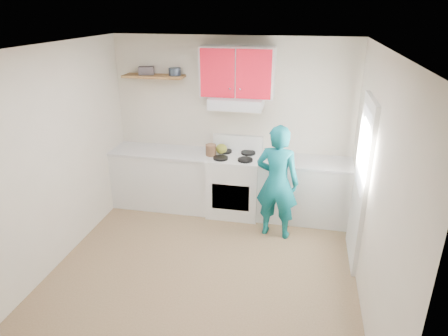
% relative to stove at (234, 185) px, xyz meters
% --- Properties ---
extents(floor, '(3.80, 3.80, 0.00)m').
position_rel_stove_xyz_m(floor, '(-0.10, -1.57, -0.46)').
color(floor, brown).
rests_on(floor, ground).
extents(ceiling, '(3.60, 3.80, 0.04)m').
position_rel_stove_xyz_m(ceiling, '(-0.10, -1.57, 2.14)').
color(ceiling, white).
rests_on(ceiling, floor).
extents(back_wall, '(3.60, 0.04, 2.60)m').
position_rel_stove_xyz_m(back_wall, '(-0.10, 0.32, 0.84)').
color(back_wall, beige).
rests_on(back_wall, floor).
extents(front_wall, '(3.60, 0.04, 2.60)m').
position_rel_stove_xyz_m(front_wall, '(-0.10, -3.47, 0.84)').
color(front_wall, beige).
rests_on(front_wall, floor).
extents(left_wall, '(0.04, 3.80, 2.60)m').
position_rel_stove_xyz_m(left_wall, '(-1.90, -1.57, 0.84)').
color(left_wall, beige).
rests_on(left_wall, floor).
extents(right_wall, '(0.04, 3.80, 2.60)m').
position_rel_stove_xyz_m(right_wall, '(1.70, -1.57, 0.84)').
color(right_wall, beige).
rests_on(right_wall, floor).
extents(door, '(0.05, 0.85, 2.05)m').
position_rel_stove_xyz_m(door, '(1.68, -0.88, 0.56)').
color(door, white).
rests_on(door, floor).
extents(door_glass, '(0.01, 0.55, 0.95)m').
position_rel_stove_xyz_m(door_glass, '(1.65, -0.88, 0.99)').
color(door_glass, white).
rests_on(door_glass, door).
extents(counter_left, '(1.52, 0.60, 0.90)m').
position_rel_stove_xyz_m(counter_left, '(-1.14, 0.02, -0.01)').
color(counter_left, silver).
rests_on(counter_left, floor).
extents(counter_right, '(1.32, 0.60, 0.90)m').
position_rel_stove_xyz_m(counter_right, '(1.04, 0.02, -0.01)').
color(counter_right, silver).
rests_on(counter_right, floor).
extents(stove, '(0.76, 0.65, 0.92)m').
position_rel_stove_xyz_m(stove, '(0.00, 0.00, 0.00)').
color(stove, white).
rests_on(stove, floor).
extents(range_hood, '(0.76, 0.44, 0.15)m').
position_rel_stove_xyz_m(range_hood, '(0.00, 0.10, 1.24)').
color(range_hood, silver).
rests_on(range_hood, back_wall).
extents(upper_cabinets, '(1.02, 0.33, 0.70)m').
position_rel_stove_xyz_m(upper_cabinets, '(0.00, 0.16, 1.66)').
color(upper_cabinets, red).
rests_on(upper_cabinets, back_wall).
extents(shelf, '(0.90, 0.30, 0.04)m').
position_rel_stove_xyz_m(shelf, '(-1.25, 0.18, 1.56)').
color(shelf, brown).
rests_on(shelf, back_wall).
extents(books, '(0.26, 0.21, 0.11)m').
position_rel_stove_xyz_m(books, '(-1.37, 0.19, 1.63)').
color(books, '#484043').
rests_on(books, shelf).
extents(tin, '(0.23, 0.23, 0.11)m').
position_rel_stove_xyz_m(tin, '(-0.93, 0.20, 1.63)').
color(tin, '#333D4C').
rests_on(tin, shelf).
extents(kettle, '(0.22, 0.22, 0.15)m').
position_rel_stove_xyz_m(kettle, '(-0.22, 0.09, 0.53)').
color(kettle, olive).
rests_on(kettle, stove).
extents(crock, '(0.20, 0.20, 0.19)m').
position_rel_stove_xyz_m(crock, '(-0.35, -0.03, 0.53)').
color(crock, '#4D3221').
rests_on(crock, counter_left).
extents(cutting_board, '(0.30, 0.23, 0.02)m').
position_rel_stove_xyz_m(cutting_board, '(0.98, 0.03, 0.45)').
color(cutting_board, olive).
rests_on(cutting_board, counter_right).
extents(silicone_mat, '(0.29, 0.25, 0.01)m').
position_rel_stove_xyz_m(silicone_mat, '(1.25, -0.05, 0.44)').
color(silicone_mat, '#AF1114').
rests_on(silicone_mat, counter_right).
extents(person, '(0.63, 0.47, 1.59)m').
position_rel_stove_xyz_m(person, '(0.67, -0.53, 0.34)').
color(person, '#0C636C').
rests_on(person, floor).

